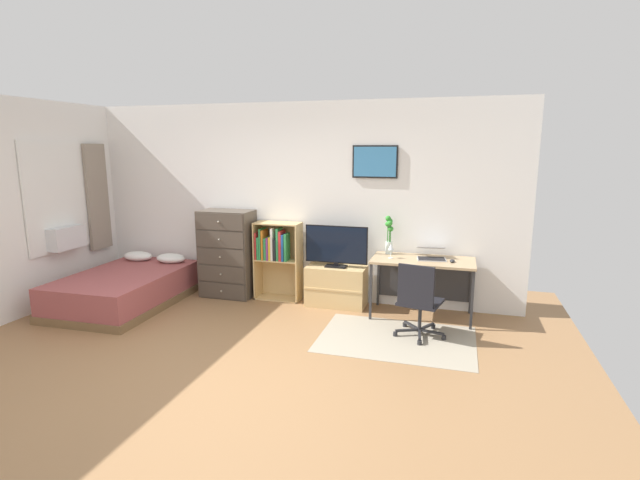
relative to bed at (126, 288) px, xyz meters
name	(u,v)px	position (x,y,z in m)	size (l,w,h in m)	color
ground_plane	(214,370)	(2.09, -1.42, -0.23)	(7.20, 7.20, 0.00)	#936B44
wall_back_with_posters	(296,202)	(2.10, 1.01, 1.13)	(6.12, 0.09, 2.70)	white
area_rug	(396,339)	(3.68, -0.19, -0.22)	(1.70, 1.20, 0.01)	#9E937F
bed	(126,288)	(0.00, 0.00, 0.00)	(1.31, 1.94, 0.57)	brown
dresser	(228,254)	(1.16, 0.74, 0.39)	(0.75, 0.46, 1.23)	#4C4238
bookshelf	(276,253)	(1.87, 0.79, 0.43)	(0.64, 0.30, 1.09)	tan
tv_stand	(336,286)	(2.75, 0.75, 0.04)	(0.79, 0.41, 0.54)	tan
television	(336,247)	(2.75, 0.73, 0.59)	(0.84, 0.16, 0.55)	black
desk	(423,268)	(3.88, 0.71, 0.38)	(1.25, 0.64, 0.74)	tan
office_chair	(418,299)	(3.89, -0.08, 0.23)	(0.58, 0.57, 0.86)	#232326
laptop	(431,254)	(3.97, 0.71, 0.57)	(0.39, 0.41, 0.15)	#B7B7BC
computer_mouse	(452,261)	(4.23, 0.58, 0.53)	(0.06, 0.10, 0.03)	#262628
bamboo_vase	(389,234)	(3.43, 0.83, 0.77)	(0.11, 0.11, 0.50)	silver
wine_glass	(391,248)	(3.49, 0.59, 0.65)	(0.07, 0.07, 0.18)	silver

